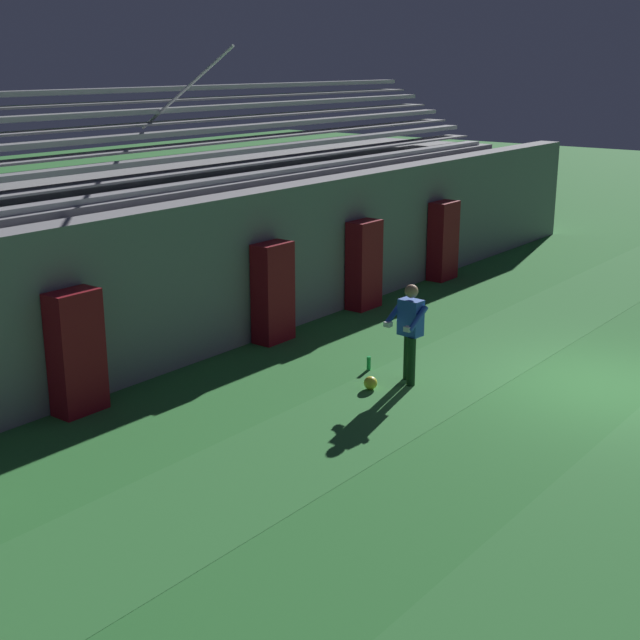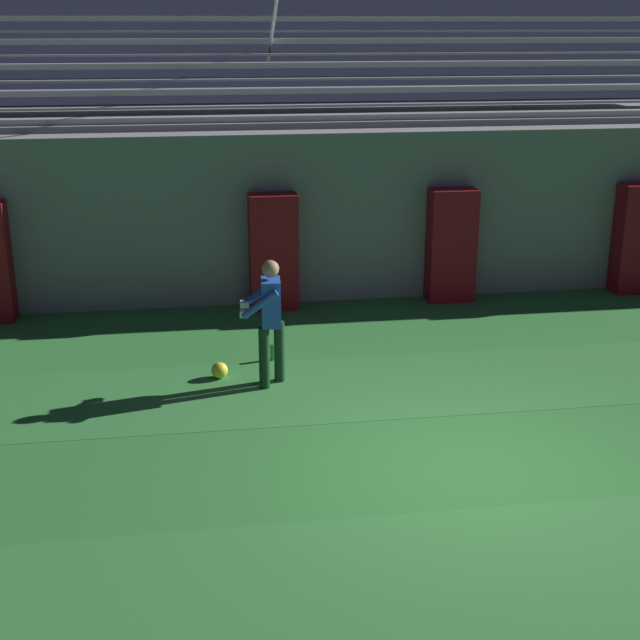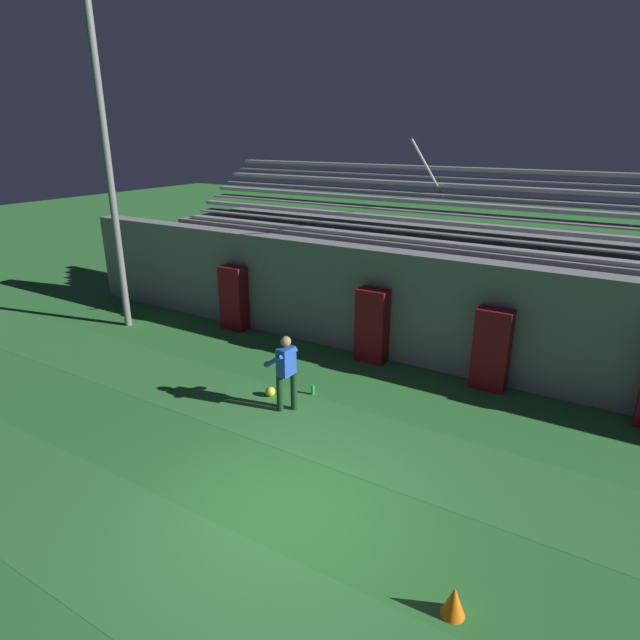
% 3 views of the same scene
% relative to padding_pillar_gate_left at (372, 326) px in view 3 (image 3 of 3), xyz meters
% --- Properties ---
extents(ground_plane, '(80.00, 80.00, 0.00)m').
position_rel_padding_pillar_gate_left_xyz_m(ground_plane, '(1.49, -5.95, -0.95)').
color(ground_plane, '#2D7533').
extents(turf_stripe_mid, '(28.00, 2.11, 0.01)m').
position_rel_padding_pillar_gate_left_xyz_m(turf_stripe_mid, '(1.49, -7.74, -0.94)').
color(turf_stripe_mid, '#337A38').
rests_on(turf_stripe_mid, ground).
extents(turf_stripe_far, '(28.00, 2.11, 0.01)m').
position_rel_padding_pillar_gate_left_xyz_m(turf_stripe_far, '(1.49, -3.52, -0.94)').
color(turf_stripe_far, '#337A38').
rests_on(turf_stripe_far, ground).
extents(back_wall, '(24.00, 0.60, 2.80)m').
position_rel_padding_pillar_gate_left_xyz_m(back_wall, '(1.49, 0.55, 0.45)').
color(back_wall, gray).
rests_on(back_wall, ground).
extents(padding_pillar_gate_left, '(0.78, 0.44, 1.89)m').
position_rel_padding_pillar_gate_left_xyz_m(padding_pillar_gate_left, '(0.00, 0.00, 0.00)').
color(padding_pillar_gate_left, maroon).
rests_on(padding_pillar_gate_left, ground).
extents(padding_pillar_gate_right, '(0.78, 0.44, 1.89)m').
position_rel_padding_pillar_gate_left_xyz_m(padding_pillar_gate_right, '(2.98, 0.00, 0.00)').
color(padding_pillar_gate_right, maroon).
rests_on(padding_pillar_gate_right, ground).
extents(padding_pillar_far_left, '(0.78, 0.44, 1.89)m').
position_rel_padding_pillar_gate_left_xyz_m(padding_pillar_far_left, '(-4.51, 0.00, 0.00)').
color(padding_pillar_far_left, maroon).
rests_on(padding_pillar_far_left, ground).
extents(bleacher_stand, '(18.00, 4.05, 5.43)m').
position_rel_padding_pillar_gate_left_xyz_m(bleacher_stand, '(1.49, 2.89, 0.56)').
color(bleacher_stand, gray).
rests_on(bleacher_stand, ground).
extents(floodlight_pole, '(0.90, 0.36, 9.81)m').
position_rel_padding_pillar_gate_left_xyz_m(floodlight_pole, '(-7.48, -1.48, 5.09)').
color(floodlight_pole, slate).
rests_on(floodlight_pole, ground).
extents(goalkeeper, '(0.60, 0.60, 1.67)m').
position_rel_padding_pillar_gate_left_xyz_m(goalkeeper, '(-0.38, -3.26, 0.01)').
color(goalkeeper, '#143319').
rests_on(goalkeeper, ground).
extents(soccer_ball, '(0.22, 0.22, 0.22)m').
position_rel_padding_pillar_gate_left_xyz_m(soccer_ball, '(-1.03, -2.95, -0.84)').
color(soccer_ball, yellow).
rests_on(soccer_ball, ground).
extents(traffic_cone, '(0.30, 0.30, 0.42)m').
position_rel_padding_pillar_gate_left_xyz_m(traffic_cone, '(4.27, -6.39, -0.74)').
color(traffic_cone, orange).
rests_on(traffic_cone, ground).
extents(water_bottle, '(0.07, 0.07, 0.24)m').
position_rel_padding_pillar_gate_left_xyz_m(water_bottle, '(-0.27, -2.39, -0.83)').
color(water_bottle, green).
rests_on(water_bottle, ground).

